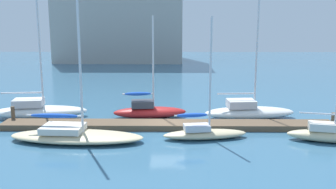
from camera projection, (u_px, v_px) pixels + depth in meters
ground_plane at (168, 128)px, 27.23m from camera, size 120.00×120.00×0.00m
dock_pier at (168, 125)px, 27.19m from camera, size 23.31×1.88×0.41m
dock_piling_near_end at (13, 115)px, 28.01m from camera, size 0.28×0.28×1.32m
dock_piling_far_end at (333, 122)px, 26.19m from camera, size 0.28×0.28×1.32m
sailboat_0 at (38, 110)px, 29.94m from camera, size 7.60×3.04×10.22m
sailboat_1 at (75, 134)px, 24.20m from camera, size 8.60×3.19×10.80m
sailboat_2 at (149, 110)px, 29.91m from camera, size 5.78×2.22×7.79m
sailboat_3 at (204, 131)px, 24.73m from camera, size 5.57×2.19×7.74m
sailboat_4 at (249, 111)px, 29.67m from camera, size 7.10×2.79×11.69m
sailboat_5 at (329, 134)px, 24.11m from camera, size 5.32×2.46×7.03m
harbor_building_distant at (120, 6)px, 67.48m from camera, size 21.65×11.33×19.05m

